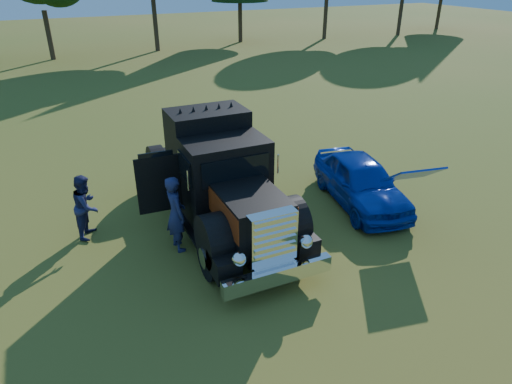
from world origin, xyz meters
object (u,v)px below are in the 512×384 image
object	(u,v)px
diamond_t_truck	(220,182)
spectator_near	(176,214)
spectator_far	(87,206)
hotrod_coupe	(361,181)

from	to	relation	value
diamond_t_truck	spectator_near	distance (m)	1.55
spectator_near	spectator_far	world-z (taller)	spectator_near
diamond_t_truck	spectator_far	size ratio (longest dim) A/B	4.20
diamond_t_truck	spectator_far	world-z (taller)	diamond_t_truck
spectator_near	hotrod_coupe	bearing A→B (deg)	-94.44
hotrod_coupe	spectator_near	distance (m)	5.59
diamond_t_truck	spectator_near	size ratio (longest dim) A/B	3.65
diamond_t_truck	hotrod_coupe	distance (m)	4.26
diamond_t_truck	spectator_far	bearing A→B (deg)	163.74
spectator_far	hotrod_coupe	bearing A→B (deg)	-76.28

